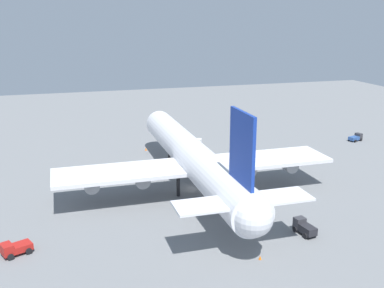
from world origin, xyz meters
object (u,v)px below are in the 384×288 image
(fuel_truck, at_px, (195,143))
(maintenance_van, at_px, (15,248))
(catering_truck, at_px, (356,137))
(baggage_tug, at_px, (304,227))
(safety_cone_tail, at_px, (260,258))
(cargo_airplane, at_px, (192,157))
(safety_cone_nose, at_px, (146,149))

(fuel_truck, distance_m, maintenance_van, 63.65)
(catering_truck, bearing_deg, baggage_tug, 137.11)
(baggage_tug, distance_m, safety_cone_tail, 11.60)
(cargo_airplane, height_order, maintenance_van, cargo_airplane)
(cargo_airplane, distance_m, safety_cone_tail, 30.35)
(baggage_tug, bearing_deg, safety_cone_nose, 15.90)
(cargo_airplane, bearing_deg, fuel_truck, -17.81)
(cargo_airplane, distance_m, catering_truck, 59.65)
(fuel_truck, bearing_deg, cargo_airplane, 162.19)
(safety_cone_tail, bearing_deg, catering_truck, -45.81)
(baggage_tug, height_order, catering_truck, baggage_tug)
(cargo_airplane, relative_size, maintenance_van, 13.85)
(fuel_truck, xyz_separation_m, catering_truck, (-7.28, -45.42, -0.15))
(fuel_truck, height_order, catering_truck, fuel_truck)
(safety_cone_nose, bearing_deg, catering_truck, -97.27)
(safety_cone_tail, bearing_deg, baggage_tug, -62.12)
(fuel_truck, height_order, safety_cone_tail, fuel_truck)
(baggage_tug, distance_m, maintenance_van, 44.68)
(catering_truck, xyz_separation_m, safety_cone_nose, (7.49, 58.72, -0.57))
(safety_cone_nose, bearing_deg, baggage_tug, -164.10)
(cargo_airplane, xyz_separation_m, safety_cone_tail, (-29.60, -1.43, -6.54))
(baggage_tug, bearing_deg, maintenance_van, 82.03)
(fuel_truck, bearing_deg, safety_cone_nose, 89.10)
(maintenance_van, xyz_separation_m, catering_truck, (40.43, -87.55, -0.09))
(safety_cone_nose, distance_m, safety_cone_tail, 59.75)
(maintenance_van, distance_m, catering_truck, 96.44)
(fuel_truck, relative_size, safety_cone_nose, 5.67)
(maintenance_van, bearing_deg, baggage_tug, -97.97)
(cargo_airplane, height_order, fuel_truck, cargo_airplane)
(safety_cone_tail, bearing_deg, fuel_truck, -7.79)
(safety_cone_nose, bearing_deg, maintenance_van, 148.97)
(maintenance_van, relative_size, catering_truck, 1.09)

